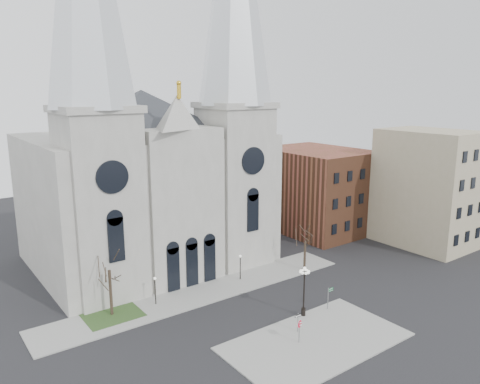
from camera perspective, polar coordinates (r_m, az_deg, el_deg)
ground at (r=49.96m, az=2.42°, el=-16.48°), size 160.00×160.00×0.00m
sidewalk_near at (r=48.50m, az=9.21°, el=-17.51°), size 18.00×10.00×0.14m
sidewalk_far at (r=57.97m, az=-4.55°, el=-12.12°), size 40.00×6.00×0.14m
grass_patch at (r=54.46m, az=-15.32°, el=-14.24°), size 6.00×5.00×0.18m
cathedral at (r=63.35m, az=-10.57°, el=7.15°), size 33.00×26.66×54.00m
bg_building_brick at (r=82.04m, az=9.21°, el=0.29°), size 14.00×18.00×14.00m
bg_building_tan at (r=78.21m, az=21.82°, el=0.43°), size 10.00×14.00×18.00m
tree_left at (r=52.25m, az=-15.68°, el=-8.85°), size 3.20×3.20×7.50m
tree_right at (r=63.56m, az=7.97°, el=-5.68°), size 3.20×3.20×6.00m
ped_lamp_left at (r=54.84m, az=-10.31°, el=-11.20°), size 0.32×0.32×3.26m
ped_lamp_right at (r=60.55m, az=0.03°, el=-8.64°), size 0.32×0.32×3.26m
stop_sign at (r=47.13m, az=7.25°, el=-15.92°), size 0.86×0.10×2.39m
globe_lamp at (r=51.39m, az=7.83°, el=-11.18°), size 1.51×1.51×5.59m
one_way_sign at (r=49.12m, az=7.08°, el=-15.12°), size 0.87×0.09×1.99m
street_name_sign at (r=54.06m, az=10.74°, el=-12.42°), size 0.81×0.10×2.52m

